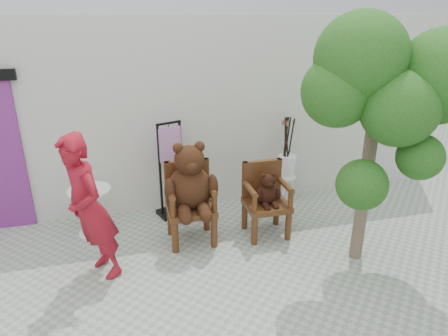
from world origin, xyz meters
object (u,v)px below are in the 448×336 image
object	(u,v)px
cafe_table	(91,206)
stool_bucket	(287,166)
chair_big	(190,188)
tree	(393,91)
person	(89,209)
chair_small	(266,194)
display_stand	(171,180)

from	to	relation	value
cafe_table	stool_bucket	distance (m)	3.14
chair_big	tree	bearing A→B (deg)	-29.24
chair_big	person	distance (m)	1.37
chair_small	person	xyz separation A→B (m)	(-2.34, -0.47, 0.31)
chair_small	display_stand	xyz separation A→B (m)	(-1.22, 0.90, -0.02)
person	cafe_table	bearing A→B (deg)	154.88
display_stand	tree	bearing A→B (deg)	-61.07
chair_big	tree	xyz separation A→B (m)	(2.07, -1.16, 1.42)
chair_small	stool_bucket	xyz separation A→B (m)	(0.70, 0.90, 0.04)
chair_big	stool_bucket	world-z (taller)	stool_bucket
tree	chair_small	bearing A→B (deg)	131.98
person	tree	xyz separation A→B (m)	(3.33, -0.63, 1.31)
cafe_table	chair_big	bearing A→B (deg)	-21.94
person	display_stand	world-z (taller)	person
chair_big	chair_small	size ratio (longest dim) A/B	1.38
chair_big	stool_bucket	distance (m)	1.97
chair_small	person	world-z (taller)	person
chair_small	display_stand	distance (m)	1.52
stool_bucket	tree	size ratio (longest dim) A/B	0.48
cafe_table	display_stand	bearing A→B (deg)	14.23
chair_big	cafe_table	world-z (taller)	chair_big
cafe_table	display_stand	world-z (taller)	display_stand
person	stool_bucket	bearing A→B (deg)	84.83
chair_small	cafe_table	xyz separation A→B (m)	(-2.42, 0.59, -0.16)
person	stool_bucket	xyz separation A→B (m)	(3.04, 1.38, -0.27)
person	tree	world-z (taller)	tree
display_stand	stool_bucket	bearing A→B (deg)	-18.82
cafe_table	display_stand	size ratio (longest dim) A/B	0.47
chair_small	cafe_table	distance (m)	2.50
person	cafe_table	distance (m)	1.17
person	cafe_table	xyz separation A→B (m)	(-0.08, 1.07, -0.47)
chair_big	person	world-z (taller)	person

